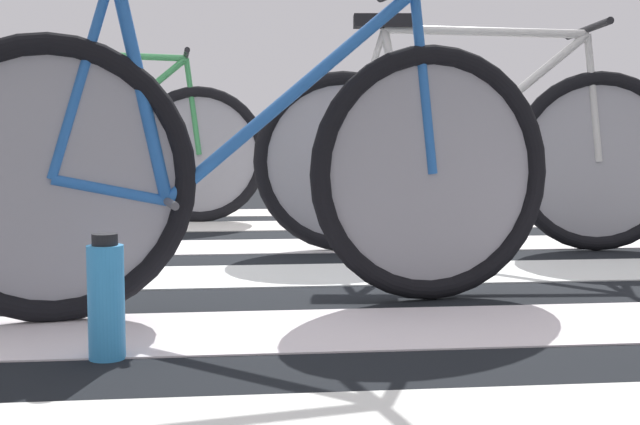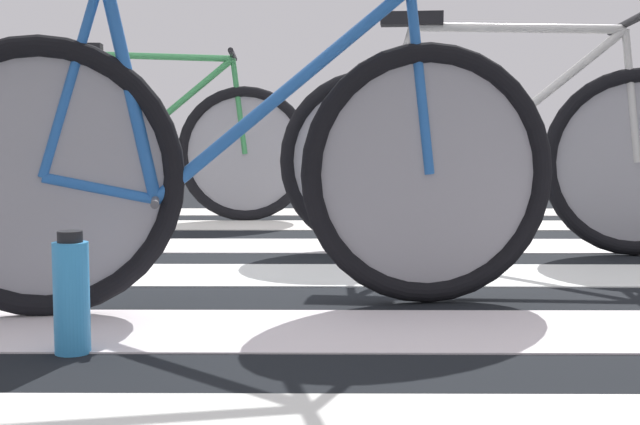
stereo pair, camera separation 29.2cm
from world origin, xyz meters
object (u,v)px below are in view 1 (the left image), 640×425
(bicycle_1_of_3, at_px, (253,166))
(bicycle_2_of_3, at_px, (470,155))
(bicycle_3_of_3, at_px, (99,150))
(water_bottle, at_px, (106,299))

(bicycle_1_of_3, relative_size, bicycle_2_of_3, 0.99)
(bicycle_1_of_3, xyz_separation_m, bicycle_3_of_3, (-0.72, 2.27, 0.00))
(water_bottle, bearing_deg, bicycle_2_of_3, 51.46)
(bicycle_1_of_3, relative_size, water_bottle, 6.51)
(bicycle_3_of_3, xyz_separation_m, water_bottle, (0.40, -2.73, -0.26))
(bicycle_2_of_3, bearing_deg, bicycle_1_of_3, -124.11)
(bicycle_2_of_3, bearing_deg, water_bottle, -122.67)
(bicycle_1_of_3, height_order, bicycle_2_of_3, same)
(bicycle_1_of_3, distance_m, bicycle_2_of_3, 1.40)
(bicycle_3_of_3, height_order, water_bottle, bicycle_3_of_3)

